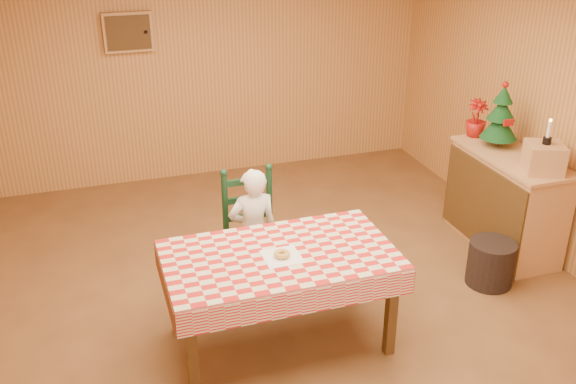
{
  "coord_description": "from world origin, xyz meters",
  "views": [
    {
      "loc": [
        -1.42,
        -4.16,
        3.08
      ],
      "look_at": [
        0.0,
        0.2,
        0.95
      ],
      "focal_mm": 40.0,
      "sensor_mm": 36.0,
      "label": 1
    }
  ],
  "objects_px": {
    "christmas_tree": "(501,117)",
    "ladder_chair": "(252,235)",
    "dining_table": "(280,263)",
    "seated_child": "(253,232)",
    "storage_bin": "(491,263)",
    "shelf_unit": "(505,201)",
    "crate": "(544,158)"
  },
  "relations": [
    {
      "from": "seated_child",
      "to": "crate",
      "type": "distance_m",
      "value": 2.54
    },
    {
      "from": "ladder_chair",
      "to": "christmas_tree",
      "type": "bearing_deg",
      "value": 5.24
    },
    {
      "from": "crate",
      "to": "christmas_tree",
      "type": "relative_size",
      "value": 0.48
    },
    {
      "from": "shelf_unit",
      "to": "christmas_tree",
      "type": "distance_m",
      "value": 0.79
    },
    {
      "from": "seated_child",
      "to": "storage_bin",
      "type": "bearing_deg",
      "value": 165.19
    },
    {
      "from": "storage_bin",
      "to": "ladder_chair",
      "type": "bearing_deg",
      "value": 163.65
    },
    {
      "from": "seated_child",
      "to": "crate",
      "type": "xyz_separation_m",
      "value": [
        2.46,
        -0.37,
        0.49
      ]
    },
    {
      "from": "ladder_chair",
      "to": "crate",
      "type": "distance_m",
      "value": 2.56
    },
    {
      "from": "dining_table",
      "to": "crate",
      "type": "height_order",
      "value": "crate"
    },
    {
      "from": "ladder_chair",
      "to": "crate",
      "type": "xyz_separation_m",
      "value": [
        2.46,
        -0.42,
        0.55
      ]
    },
    {
      "from": "christmas_tree",
      "to": "ladder_chair",
      "type": "bearing_deg",
      "value": -174.76
    },
    {
      "from": "dining_table",
      "to": "ladder_chair",
      "type": "relative_size",
      "value": 1.53
    },
    {
      "from": "shelf_unit",
      "to": "crate",
      "type": "xyz_separation_m",
      "value": [
        0.01,
        -0.4,
        0.59
      ]
    },
    {
      "from": "dining_table",
      "to": "crate",
      "type": "relative_size",
      "value": 5.52
    },
    {
      "from": "ladder_chair",
      "to": "christmas_tree",
      "type": "xyz_separation_m",
      "value": [
        2.46,
        0.23,
        0.71
      ]
    },
    {
      "from": "ladder_chair",
      "to": "shelf_unit",
      "type": "distance_m",
      "value": 2.45
    },
    {
      "from": "ladder_chair",
      "to": "storage_bin",
      "type": "bearing_deg",
      "value": -16.35
    },
    {
      "from": "dining_table",
      "to": "christmas_tree",
      "type": "height_order",
      "value": "christmas_tree"
    },
    {
      "from": "dining_table",
      "to": "seated_child",
      "type": "bearing_deg",
      "value": 90.0
    },
    {
      "from": "ladder_chair",
      "to": "storage_bin",
      "type": "xyz_separation_m",
      "value": [
        1.97,
        -0.58,
        -0.31
      ]
    },
    {
      "from": "crate",
      "to": "christmas_tree",
      "type": "distance_m",
      "value": 0.67
    },
    {
      "from": "ladder_chair",
      "to": "storage_bin",
      "type": "relative_size",
      "value": 2.72
    },
    {
      "from": "crate",
      "to": "storage_bin",
      "type": "distance_m",
      "value": 1.0
    },
    {
      "from": "dining_table",
      "to": "shelf_unit",
      "type": "xyz_separation_m",
      "value": [
        2.45,
        0.76,
        -0.22
      ]
    },
    {
      "from": "ladder_chair",
      "to": "storage_bin",
      "type": "distance_m",
      "value": 2.07
    },
    {
      "from": "crate",
      "to": "shelf_unit",
      "type": "bearing_deg",
      "value": 91.23
    },
    {
      "from": "ladder_chair",
      "to": "storage_bin",
      "type": "height_order",
      "value": "ladder_chair"
    },
    {
      "from": "dining_table",
      "to": "ladder_chair",
      "type": "xyz_separation_m",
      "value": [
        0.0,
        0.79,
        -0.18
      ]
    },
    {
      "from": "dining_table",
      "to": "seated_child",
      "type": "xyz_separation_m",
      "value": [
        0.0,
        0.73,
        -0.13
      ]
    },
    {
      "from": "shelf_unit",
      "to": "ladder_chair",
      "type": "bearing_deg",
      "value": 179.44
    },
    {
      "from": "dining_table",
      "to": "seated_child",
      "type": "height_order",
      "value": "seated_child"
    },
    {
      "from": "shelf_unit",
      "to": "storage_bin",
      "type": "distance_m",
      "value": 0.78
    }
  ]
}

